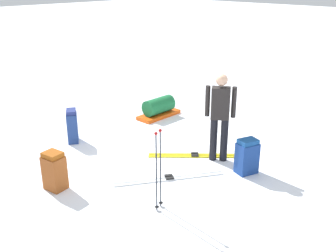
% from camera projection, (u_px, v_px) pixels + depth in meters
% --- Properties ---
extents(ground_plane, '(80.00, 80.00, 0.00)m').
position_uv_depth(ground_plane, '(168.00, 160.00, 7.59)').
color(ground_plane, white).
extents(skier_standing, '(0.37, 0.48, 1.70)m').
position_uv_depth(skier_standing, '(220.00, 113.00, 7.24)').
color(skier_standing, black).
rests_on(skier_standing, ground_plane).
extents(ski_pair_near, '(1.38, 1.45, 0.05)m').
position_uv_depth(ski_pair_near, '(195.00, 155.00, 7.73)').
color(ski_pair_near, gold).
rests_on(ski_pair_near, ground_plane).
extents(ski_pair_far, '(1.75, 1.21, 0.05)m').
position_uv_depth(ski_pair_far, '(169.00, 178.00, 6.88)').
color(ski_pair_far, silver).
rests_on(ski_pair_far, ground_plane).
extents(backpack_large_dark, '(0.33, 0.38, 0.66)m').
position_uv_depth(backpack_large_dark, '(54.00, 171.00, 6.45)').
color(backpack_large_dark, brown).
rests_on(backpack_large_dark, ground_plane).
extents(backpack_bright, '(0.43, 0.37, 0.65)m').
position_uv_depth(backpack_bright, '(247.00, 157.00, 6.98)').
color(backpack_bright, navy).
rests_on(backpack_bright, ground_plane).
extents(backpack_small_spare, '(0.37, 0.41, 0.72)m').
position_uv_depth(backpack_small_spare, '(72.00, 126.00, 8.29)').
color(backpack_small_spare, navy).
rests_on(backpack_small_spare, ground_plane).
extents(ski_poles_planted_near, '(0.19, 0.11, 1.29)m').
position_uv_depth(ski_poles_planted_near, '(158.00, 166.00, 5.75)').
color(ski_poles_planted_near, black).
rests_on(ski_poles_planted_near, ground_plane).
extents(gear_sled, '(1.16, 0.46, 0.49)m').
position_uv_depth(gear_sled, '(159.00, 108.00, 9.81)').
color(gear_sled, '#E04F0F').
rests_on(gear_sled, ground_plane).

